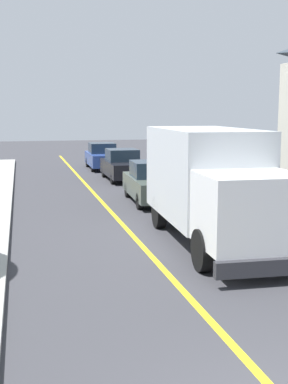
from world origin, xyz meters
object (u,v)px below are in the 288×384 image
at_px(parked_car_mid, 123,165).
at_px(stop_sign, 253,165).
at_px(box_truck, 211,181).
at_px(parked_car_near, 152,183).
at_px(parked_car_far, 102,157).
at_px(parked_van_across, 220,179).

height_order(parked_car_mid, stop_sign, stop_sign).
height_order(box_truck, parked_car_near, box_truck).
height_order(parked_car_near, parked_car_mid, same).
xyz_separation_m(parked_car_far, parked_van_across, (3.27, -11.86, 0.00)).
relative_size(parked_car_far, parked_van_across, 1.01).
distance_m(parked_car_near, parked_car_mid, 6.88).
xyz_separation_m(box_truck, parked_car_far, (-0.09, 18.97, -0.97)).
distance_m(box_truck, parked_car_mid, 13.47).
bearing_deg(parked_car_mid, parked_car_far, 92.32).
xyz_separation_m(box_truck, stop_sign, (2.66, 2.87, 0.09)).
relative_size(box_truck, parked_car_far, 1.64).
bearing_deg(parked_van_across, stop_sign, -97.05).
xyz_separation_m(parked_van_across, stop_sign, (-0.52, -4.24, 1.06)).
relative_size(parked_car_mid, stop_sign, 1.66).
distance_m(parked_car_mid, stop_sign, 10.92).
xyz_separation_m(parked_car_mid, parked_car_far, (-0.22, 5.53, 0.00)).
xyz_separation_m(parked_car_mid, parked_van_across, (3.05, -6.33, 0.00)).
distance_m(parked_car_mid, parked_car_far, 5.53).
height_order(parked_car_mid, parked_car_far, same).
bearing_deg(parked_car_near, box_truck, -90.00).
relative_size(box_truck, parked_van_across, 1.65).
bearing_deg(parked_van_across, parked_car_near, -170.28).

